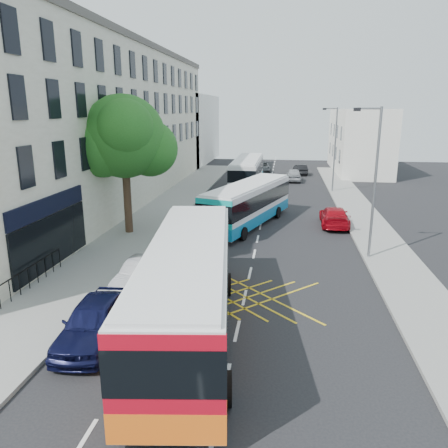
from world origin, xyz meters
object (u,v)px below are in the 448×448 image
(distant_car_grey, at_px, (262,167))
(bus_mid, at_px, (248,204))
(parked_car_silver, at_px, (141,273))
(distant_car_silver, at_px, (294,175))
(street_tree, at_px, (124,137))
(lamp_far, at_px, (334,145))
(bus_near, at_px, (189,286))
(bus_far, at_px, (247,173))
(distant_car_dark, at_px, (300,169))
(red_hatchback, at_px, (334,216))
(motorbike, at_px, (187,392))
(lamp_near, at_px, (374,176))
(parked_car_blue, at_px, (95,321))

(distant_car_grey, bearing_deg, bus_mid, -94.68)
(parked_car_silver, height_order, distant_car_silver, distant_car_silver)
(street_tree, relative_size, lamp_far, 1.10)
(street_tree, height_order, bus_near, street_tree)
(bus_mid, height_order, distant_car_grey, bus_mid)
(bus_far, bearing_deg, distant_car_dark, 63.01)
(parked_car_silver, distance_m, distant_car_silver, 32.77)
(bus_mid, relative_size, distant_car_silver, 2.58)
(red_hatchback, height_order, distant_car_silver, distant_car_silver)
(bus_mid, xyz_separation_m, bus_far, (-1.32, 14.50, 0.08))
(distant_car_dark, bearing_deg, red_hatchback, 85.90)
(distant_car_grey, distance_m, distant_car_dark, 5.17)
(distant_car_dark, bearing_deg, street_tree, 59.58)
(lamp_far, distance_m, motorbike, 34.92)
(distant_car_dark, bearing_deg, bus_mid, 72.32)
(street_tree, distance_m, distant_car_dark, 31.85)
(bus_near, xyz_separation_m, motorbike, (0.97, -4.69, -0.92))
(distant_car_silver, bearing_deg, lamp_near, 97.14)
(lamp_far, xyz_separation_m, bus_mid, (-7.11, -13.69, -3.04))
(street_tree, xyz_separation_m, lamp_near, (14.71, -2.97, -1.68))
(distant_car_grey, bearing_deg, red_hatchback, -81.80)
(parked_car_silver, bearing_deg, lamp_near, 32.78)
(bus_near, bearing_deg, distant_car_grey, 82.30)
(bus_mid, height_order, distant_car_silver, bus_mid)
(distant_car_dark, bearing_deg, distant_car_grey, -25.66)
(lamp_near, height_order, bus_near, lamp_near)
(bus_mid, height_order, distant_car_dark, bus_mid)
(red_hatchback, distance_m, distant_car_dark, 24.95)
(street_tree, height_order, distant_car_silver, street_tree)
(lamp_far, relative_size, distant_car_grey, 1.76)
(bus_far, distance_m, distant_car_grey, 12.75)
(street_tree, distance_m, lamp_far, 22.57)
(bus_far, height_order, distant_car_dark, bus_far)
(motorbike, distance_m, parked_car_silver, 9.60)
(lamp_far, height_order, bus_near, lamp_far)
(red_hatchback, xyz_separation_m, distant_car_dark, (-1.64, 24.90, -0.05))
(distant_car_silver, bearing_deg, distant_car_dark, -100.20)
(lamp_far, height_order, distant_car_dark, lamp_far)
(lamp_near, distance_m, parked_car_blue, 15.70)
(lamp_far, distance_m, bus_mid, 15.73)
(motorbike, distance_m, distant_car_grey, 47.51)
(lamp_near, bearing_deg, bus_near, -130.41)
(bus_near, distance_m, red_hatchback, 17.77)
(parked_car_blue, xyz_separation_m, distant_car_dark, (8.41, 42.34, -0.16))
(lamp_near, xyz_separation_m, bus_mid, (-7.11, 6.31, -3.04))
(bus_near, relative_size, distant_car_dark, 3.28)
(parked_car_blue, bearing_deg, distant_car_silver, 74.47)
(bus_far, height_order, distant_car_grey, bus_far)
(lamp_near, bearing_deg, parked_car_silver, -154.23)
(motorbike, xyz_separation_m, distant_car_silver, (3.37, 40.56, -0.18))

